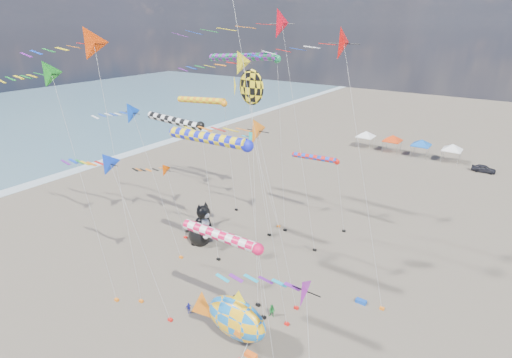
{
  "coord_description": "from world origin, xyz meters",
  "views": [
    {
      "loc": [
        18.07,
        -11.69,
        22.34
      ],
      "look_at": [
        1.83,
        12.0,
        11.01
      ],
      "focal_mm": 28.0,
      "sensor_mm": 36.0,
      "label": 1
    }
  ],
  "objects": [
    {
      "name": "kite_bag_0",
      "position": [
        9.76,
        16.29,
        0.15
      ],
      "size": [
        0.9,
        0.44,
        0.3
      ],
      "primitive_type": "cube",
      "color": "#1144B3",
      "rests_on": "ground"
    },
    {
      "name": "person_adult",
      "position": [
        2.59,
        7.51,
        0.92
      ],
      "size": [
        0.71,
        0.49,
        1.85
      ],
      "primitive_type": "imported",
      "rotation": [
        0.0,
        0.0,
        -0.08
      ],
      "color": "gray",
      "rests_on": "ground"
    },
    {
      "name": "kite_bag_2",
      "position": [
        5.38,
        6.15,
        0.15
      ],
      "size": [
        0.9,
        0.44,
        0.3
      ],
      "primitive_type": "cube",
      "color": "#FE5C15",
      "rests_on": "ground"
    },
    {
      "name": "windsock_1",
      "position": [
        -8.87,
        14.5,
        13.57
      ],
      "size": [
        8.26,
        0.76,
        14.02
      ],
      "color": "black",
      "rests_on": "ground"
    },
    {
      "name": "delta_kite_2",
      "position": [
        -6.6,
        23.89,
        9.88
      ],
      "size": [
        8.86,
        1.97,
        11.18
      ],
      "color": "#19CEBF",
      "rests_on": "ground"
    },
    {
      "name": "delta_kite_9",
      "position": [
        -12.83,
        4.67,
        18.36
      ],
      "size": [
        12.83,
        2.26,
        19.81
      ],
      "color": "#1C9223",
      "rests_on": "ground"
    },
    {
      "name": "kite_bag_1",
      "position": [
        0.85,
        10.52,
        0.15
      ],
      "size": [
        0.9,
        0.44,
        0.3
      ],
      "primitive_type": "cube",
      "color": "black",
      "rests_on": "ground"
    },
    {
      "name": "windsock_3",
      "position": [
        -0.3,
        27.14,
        8.08
      ],
      "size": [
        7.23,
        0.62,
        8.46
      ],
      "color": "red",
      "rests_on": "ground"
    },
    {
      "name": "delta_kite_6",
      "position": [
        -14.79,
        15.84,
        6.63
      ],
      "size": [
        9.08,
        1.62,
        7.84
      ],
      "color": "#ED4D02",
      "rests_on": "ground"
    },
    {
      "name": "cat_inflatable",
      "position": [
        -7.92,
        15.84,
        2.57
      ],
      "size": [
        4.08,
        2.55,
        5.13
      ],
      "primitive_type": null,
      "rotation": [
        0.0,
        0.0,
        -0.18
      ],
      "color": "black",
      "rests_on": "ground"
    },
    {
      "name": "windsock_2",
      "position": [
        -0.79,
        10.02,
        14.23
      ],
      "size": [
        9.07,
        0.91,
        14.74
      ],
      "color": "#151FD5",
      "rests_on": "ground"
    },
    {
      "name": "delta_kite_8",
      "position": [
        -5.79,
        21.58,
        18.42
      ],
      "size": [
        10.82,
        2.6,
        19.97
      ],
      "color": "yellow",
      "rests_on": "ground"
    },
    {
      "name": "parked_car",
      "position": [
        14.27,
        58.0,
        0.6
      ],
      "size": [
        3.53,
        1.47,
        1.19
      ],
      "primitive_type": "imported",
      "rotation": [
        0.0,
        0.0,
        1.59
      ],
      "color": "#26262D",
      "rests_on": "ground"
    },
    {
      "name": "tent_row",
      "position": [
        1.5,
        60.0,
        3.15
      ],
      "size": [
        19.2,
        4.2,
        3.8
      ],
      "color": "white",
      "rests_on": "ground"
    },
    {
      "name": "delta_kite_7",
      "position": [
        -3.12,
        21.57,
        21.99
      ],
      "size": [
        17.91,
        2.88,
        23.71
      ],
      "color": "red",
      "rests_on": "ground"
    },
    {
      "name": "delta_kite_4",
      "position": [
        1.24,
        12.51,
        14.39
      ],
      "size": [
        11.85,
        2.22,
        15.83
      ],
      "color": "orange",
      "rests_on": "ground"
    },
    {
      "name": "child_green",
      "position": [
        4.41,
        10.53,
        0.57
      ],
      "size": [
        0.64,
        0.55,
        1.15
      ],
      "primitive_type": "imported",
      "rotation": [
        0.0,
        0.0,
        0.23
      ],
      "color": "#197B2D",
      "rests_on": "ground"
    },
    {
      "name": "fish_inflatable",
      "position": [
        3.95,
        6.34,
        2.61
      ],
      "size": [
        6.62,
        2.74,
        5.12
      ],
      "color": "blue",
      "rests_on": "ground"
    },
    {
      "name": "windsock_0",
      "position": [
        -14.55,
        24.62,
        13.39
      ],
      "size": [
        8.88,
        0.79,
        13.85
      ],
      "color": "orange",
      "rests_on": "ground"
    },
    {
      "name": "delta_kite_11",
      "position": [
        -6.76,
        5.52,
        12.36
      ],
      "size": [
        10.19,
        1.89,
        13.66
      ],
      "color": "blue",
      "rests_on": "ground"
    },
    {
      "name": "delta_kite_1",
      "position": [
        6.48,
        16.47,
        20.71
      ],
      "size": [
        12.65,
        2.65,
        22.27
      ],
      "color": "red",
      "rests_on": "ground"
    },
    {
      "name": "delta_kite_3",
      "position": [
        -11.35,
        12.64,
        14.3
      ],
      "size": [
        9.1,
        2.16,
        15.67
      ],
      "color": "blue",
      "rests_on": "ground"
    },
    {
      "name": "delta_kite_10",
      "position": [
        9.65,
        1.85,
        9.55
      ],
      "size": [
        7.49,
        1.77,
        10.78
      ],
      "color": "purple",
      "rests_on": "ground"
    },
    {
      "name": "child_blue",
      "position": [
        -1.49,
        7.07,
        0.5
      ],
      "size": [
        0.52,
        0.62,
        0.99
      ],
      "primitive_type": "imported",
      "rotation": [
        0.0,
        0.0,
        0.99
      ],
      "color": "#1C1E93",
      "rests_on": "ground"
    },
    {
      "name": "angelfish_kite",
      "position": [
        0.52,
        12.99,
        17.64
      ],
      "size": [
        3.74,
        3.02,
        19.11
      ],
      "color": "yellow",
      "rests_on": "ground"
    },
    {
      "name": "windsock_4",
      "position": [
        -7.47,
        23.52,
        18.83
      ],
      "size": [
        10.44,
        0.81,
        19.31
      ],
      "color": "#178045",
      "rests_on": "ground"
    },
    {
      "name": "windsock_5",
      "position": [
        3.79,
        5.68,
        9.4
      ],
      "size": [
        7.51,
        0.74,
        9.83
      ],
      "color": "#E41047",
      "rests_on": "ground"
    },
    {
      "name": "delta_kite_5",
      "position": [
        -10.24,
        5.75,
        20.68
      ],
      "size": [
        13.3,
        2.64,
        22.27
      ],
      "color": "#EB3E08",
      "rests_on": "ground"
    }
  ]
}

